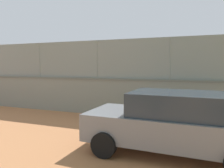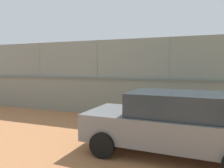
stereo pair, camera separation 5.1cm
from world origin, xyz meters
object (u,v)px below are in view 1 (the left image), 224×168
(player_crossing_court, at_px, (189,81))
(sports_ball, at_px, (70,93))
(player_at_service_line, at_px, (123,89))
(player_near_wall_returning, at_px, (93,82))
(parked_car_grey, at_px, (173,122))

(player_crossing_court, distance_m, sports_ball, 9.55)
(player_at_service_line, relative_size, sports_ball, 15.07)
(player_near_wall_returning, distance_m, parked_car_grey, 12.92)
(player_near_wall_returning, distance_m, player_at_service_line, 5.50)
(player_near_wall_returning, bearing_deg, sports_ball, 51.55)
(player_at_service_line, bearing_deg, parked_car_grey, 115.62)
(player_at_service_line, bearing_deg, player_crossing_court, -120.52)
(sports_ball, bearing_deg, player_near_wall_returning, -128.45)
(player_near_wall_returning, xyz_separation_m, player_at_service_line, (-3.72, 4.05, -0.01))
(sports_ball, distance_m, parked_car_grey, 12.44)
(player_at_service_line, xyz_separation_m, sports_ball, (4.97, -2.48, -0.80))
(player_crossing_court, xyz_separation_m, parked_car_grey, (0.46, 13.14, -0.13))
(player_near_wall_returning, relative_size, player_crossing_court, 0.94)
(player_near_wall_returning, distance_m, sports_ball, 2.17)
(player_crossing_court, relative_size, sports_ball, 16.27)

